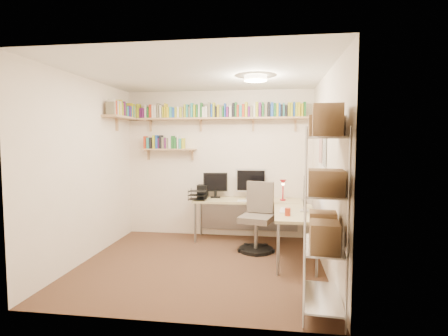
{
  "coord_description": "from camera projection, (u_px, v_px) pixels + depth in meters",
  "views": [
    {
      "loc": [
        0.93,
        -4.45,
        1.64
      ],
      "look_at": [
        0.23,
        0.55,
        1.25
      ],
      "focal_mm": 28.0,
      "sensor_mm": 36.0,
      "label": 1
    }
  ],
  "objects": [
    {
      "name": "corner_desk",
      "position": [
        251.0,
        203.0,
        5.49
      ],
      "size": [
        1.93,
        1.77,
        1.18
      ],
      "color": "#D5C48A",
      "rests_on": "ground"
    },
    {
      "name": "office_chair",
      "position": [
        257.0,
        222.0,
        5.24
      ],
      "size": [
        0.55,
        0.57,
        1.02
      ],
      "rotation": [
        0.0,
        0.0,
        -0.25
      ],
      "color": "black",
      "rests_on": "ground"
    },
    {
      "name": "wall_shelves",
      "position": [
        193.0,
        118.0,
        5.83
      ],
      "size": [
        3.12,
        1.09,
        0.8
      ],
      "color": "tan",
      "rests_on": "ground"
    },
    {
      "name": "wire_rack",
      "position": [
        325.0,
        184.0,
        3.27
      ],
      "size": [
        0.44,
        0.79,
        1.96
      ],
      "rotation": [
        0.0,
        0.0,
        -0.09
      ],
      "color": "silver",
      "rests_on": "ground"
    },
    {
      "name": "room_shell",
      "position": [
        201.0,
        148.0,
        4.53
      ],
      "size": [
        3.24,
        3.04,
        2.52
      ],
      "color": "beige",
      "rests_on": "ground"
    },
    {
      "name": "ground",
      "position": [
        201.0,
        264.0,
        4.65
      ],
      "size": [
        3.2,
        3.2,
        0.0
      ],
      "primitive_type": "plane",
      "color": "#46311E",
      "rests_on": "ground"
    }
  ]
}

